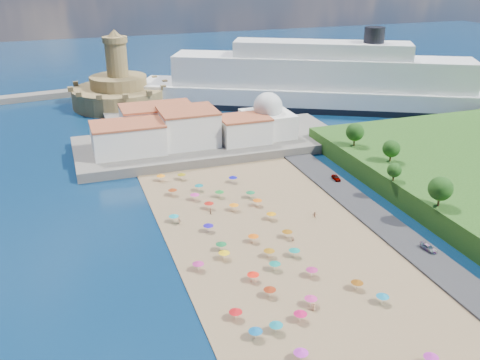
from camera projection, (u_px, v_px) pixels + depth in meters
name	position (u px, v px, depth m)	size (l,w,h in m)	color
ground	(260.00, 259.00, 116.25)	(700.00, 700.00, 0.00)	#071938
terrace	(211.00, 143.00, 182.15)	(90.00, 36.00, 3.00)	#59544C
jetty	(131.00, 122.00, 206.08)	(18.00, 70.00, 2.40)	#59544C
waterfront_buildings	(172.00, 129.00, 176.28)	(57.00, 29.00, 11.00)	silver
domed_building	(268.00, 118.00, 183.50)	(16.00, 16.00, 15.00)	silver
fortress	(119.00, 91.00, 230.02)	(40.00, 40.00, 32.40)	#9B814D
cruise_ship	(320.00, 84.00, 225.74)	(148.84, 92.23, 34.04)	black
beach_parasols	(275.00, 278.00, 105.42)	(32.58, 116.75, 2.20)	gray
beachgoers	(272.00, 280.00, 106.70)	(38.19, 76.13, 1.85)	tan
parked_cars	(409.00, 233.00, 124.02)	(2.27, 77.86, 1.33)	gray
hillside_trees	(467.00, 199.00, 120.48)	(12.79, 109.87, 7.40)	#382314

